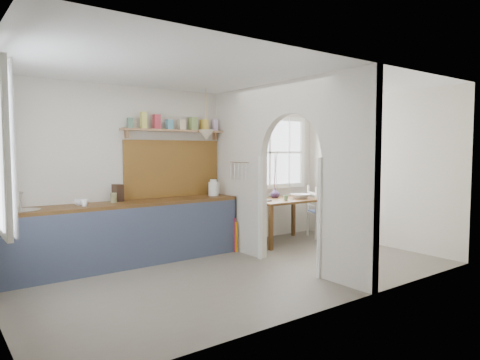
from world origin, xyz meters
TOP-DOWN VIEW (x-y plane):
  - floor at (0.00, 0.00)m, footprint 5.80×3.20m
  - ceiling at (0.00, 0.00)m, footprint 5.80×3.20m
  - walls at (0.00, 0.00)m, footprint 5.81×3.21m
  - partition at (0.70, 0.06)m, footprint 0.12×3.20m
  - nook_window at (1.80, 1.56)m, footprint 1.76×0.10m
  - counter at (-1.13, 1.33)m, footprint 3.50×0.60m
  - sink at (-2.43, 1.30)m, footprint 0.40×0.40m
  - backsplash at (-0.20, 1.58)m, footprint 1.65×0.03m
  - shelf at (-0.20, 1.49)m, footprint 1.75×0.20m
  - pendant_lamp at (0.15, 1.15)m, footprint 0.26×0.26m
  - utensil_rail at (0.61, 0.90)m, footprint 0.02×0.50m
  - dining_table at (1.70, 1.07)m, footprint 1.27×0.87m
  - chair_left at (0.86, 1.14)m, footprint 0.50×0.50m
  - chair_right at (2.60, 0.97)m, footprint 0.59×0.59m
  - kettle at (0.40, 1.33)m, footprint 0.23×0.19m
  - mug_a at (-1.72, 1.20)m, footprint 0.13×0.13m
  - mug_b at (-1.75, 1.35)m, footprint 0.15×0.15m
  - knife_block at (-1.16, 1.48)m, footprint 0.14×0.17m
  - jar at (-1.26, 1.37)m, footprint 0.11×0.11m
  - towel_magenta at (0.58, 0.98)m, footprint 0.02×0.03m
  - towel_orange at (0.58, 0.94)m, footprint 0.02×0.03m
  - bowl at (2.03, 0.97)m, footprint 0.35×0.35m
  - table_cup at (1.61, 0.91)m, footprint 0.13×0.13m
  - plate at (1.29, 1.06)m, footprint 0.26×0.26m
  - vase at (1.72, 1.31)m, footprint 0.22×0.22m

SIDE VIEW (x-z plane):
  - floor at x=0.00m, z-range -0.01..0.01m
  - towel_orange at x=0.58m, z-range 0.01..0.49m
  - towel_magenta at x=0.58m, z-range 0.00..0.55m
  - dining_table at x=1.70m, z-range 0.00..0.78m
  - counter at x=-1.13m, z-range 0.01..0.91m
  - chair_left at x=0.86m, z-range 0.00..0.93m
  - chair_right at x=2.60m, z-range 0.00..0.98m
  - plate at x=1.29m, z-range 0.78..0.79m
  - bowl at x=2.03m, z-range 0.78..0.86m
  - table_cup at x=1.61m, z-range 0.78..0.87m
  - vase at x=1.72m, z-range 0.78..0.95m
  - sink at x=-2.43m, z-range 0.88..0.90m
  - mug_b at x=-1.75m, z-range 0.90..0.99m
  - mug_a at x=-1.72m, z-range 0.90..1.00m
  - jar at x=-1.26m, z-range 0.90..1.04m
  - knife_block at x=-1.16m, z-range 0.90..1.15m
  - kettle at x=0.40m, z-range 0.90..1.17m
  - walls at x=0.00m, z-range 0.00..2.60m
  - backsplash at x=-0.20m, z-range 0.90..1.80m
  - utensil_rail at x=0.61m, z-range 1.44..1.46m
  - partition at x=0.70m, z-range 0.15..2.75m
  - nook_window at x=1.80m, z-range 0.95..2.25m
  - pendant_lamp at x=0.15m, z-range 1.80..1.96m
  - shelf at x=-0.20m, z-range 1.90..2.11m
  - ceiling at x=0.00m, z-range 2.60..2.60m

